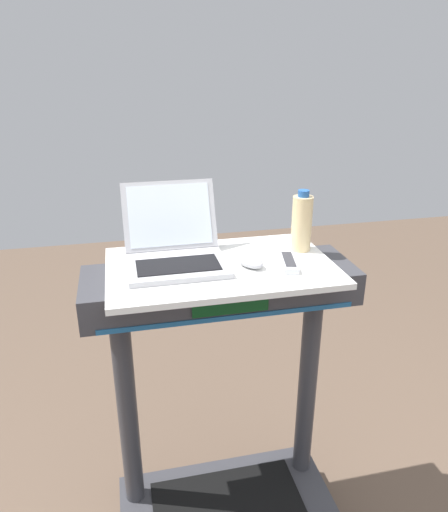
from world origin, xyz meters
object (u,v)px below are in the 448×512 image
water_bottle (302,223)px  tv_remote (289,262)px  laptop (175,248)px  computer_mouse (251,262)px

water_bottle → tv_remote: water_bottle is taller
laptop → tv_remote: bearing=-15.5°
laptop → water_bottle: (0.44, 0.01, 0.05)m
computer_mouse → tv_remote: 0.13m
laptop → computer_mouse: laptop is taller
laptop → water_bottle: 0.45m
laptop → tv_remote: laptop is taller
laptop → tv_remote: (0.36, -0.11, -0.04)m
computer_mouse → water_bottle: (0.21, 0.11, 0.08)m
water_bottle → laptop: bearing=-178.1°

